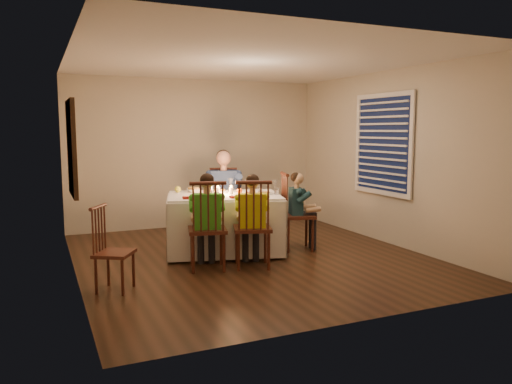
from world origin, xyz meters
name	(u,v)px	position (x,y,z in m)	size (l,w,h in m)	color
ground	(251,257)	(0.00, 0.00, 0.00)	(5.00, 5.00, 0.00)	black
wall_left	(71,167)	(-2.25, 0.00, 1.30)	(0.02, 5.00, 2.60)	#BCB4A1
wall_right	(388,158)	(2.25, 0.00, 1.30)	(0.02, 5.00, 2.60)	#BCB4A1
wall_back	(196,153)	(0.00, 2.50, 1.30)	(4.50, 0.02, 2.60)	#BCB4A1
ceiling	(251,61)	(0.00, 0.00, 2.60)	(5.00, 5.00, 0.00)	white
dining_table	(224,211)	(-0.24, 0.42, 0.59)	(1.82, 1.51, 0.79)	white
chair_adult	(224,239)	(0.05, 1.21, 0.00)	(0.46, 0.44, 1.12)	#34170E
chair_near_left	(208,269)	(-0.73, -0.31, 0.00)	(0.46, 0.44, 1.12)	#34170E
chair_near_right	(252,267)	(-0.18, -0.45, 0.00)	(0.46, 0.44, 1.12)	#34170E
chair_end	(297,249)	(0.79, 0.14, 0.00)	(0.46, 0.44, 1.12)	#34170E
chair_extra	(116,290)	(-1.90, -0.71, 0.00)	(0.38, 0.36, 0.93)	#34170E
adult	(224,239)	(0.05, 1.21, 0.00)	(0.55, 0.50, 1.41)	navy
child_green	(208,269)	(-0.73, -0.31, 0.00)	(0.43, 0.39, 1.20)	green
child_yellow	(252,267)	(-0.18, -0.45, 0.00)	(0.42, 0.38, 1.18)	yellow
child_teal	(297,249)	(0.79, 0.14, 0.00)	(0.38, 0.35, 1.12)	#18353C
setting_adult	(219,191)	(-0.19, 0.73, 0.83)	(0.26, 0.26, 0.02)	silver
setting_green	(200,198)	(-0.66, 0.16, 0.83)	(0.26, 0.26, 0.02)	silver
setting_yellow	(247,197)	(-0.06, -0.01, 0.83)	(0.26, 0.26, 0.02)	silver
setting_teal	(264,194)	(0.29, 0.23, 0.83)	(0.26, 0.26, 0.02)	silver
candle_left	(218,191)	(-0.32, 0.44, 0.87)	(0.06, 0.06, 0.10)	white
candle_right	(231,191)	(-0.14, 0.39, 0.87)	(0.06, 0.06, 0.10)	white
squash	(178,189)	(-0.77, 0.90, 0.87)	(0.09, 0.09, 0.09)	#E7EB3D
orange_fruit	(240,191)	(-0.01, 0.41, 0.86)	(0.08, 0.08, 0.08)	#FF5E15
serving_bowl	(193,190)	(-0.55, 0.84, 0.85)	(0.20, 0.20, 0.05)	silver
wall_mirror	(72,148)	(-2.22, 0.30, 1.50)	(0.06, 0.95, 1.15)	black
window_blinds	(382,144)	(2.21, 0.10, 1.50)	(0.07, 1.34, 1.54)	black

